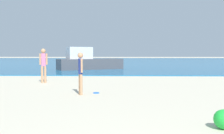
{
  "coord_description": "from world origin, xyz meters",
  "views": [
    {
      "loc": [
        -0.2,
        -0.95,
        1.51
      ],
      "look_at": [
        -0.48,
        8.98,
        0.95
      ],
      "focal_mm": 38.67,
      "sensor_mm": 36.0,
      "label": 1
    }
  ],
  "objects_px": {
    "person_standing": "(80,71)",
    "person_distant": "(44,63)",
    "frisbee": "(96,93)",
    "boat_near": "(88,62)",
    "beach_ball": "(224,119)"
  },
  "relations": [
    {
      "from": "person_distant",
      "to": "boat_near",
      "type": "distance_m",
      "value": 9.9
    },
    {
      "from": "person_standing",
      "to": "frisbee",
      "type": "distance_m",
      "value": 1.08
    },
    {
      "from": "frisbee",
      "to": "beach_ball",
      "type": "xyz_separation_m",
      "value": [
        2.95,
        -4.26,
        0.18
      ]
    },
    {
      "from": "person_distant",
      "to": "beach_ball",
      "type": "height_order",
      "value": "person_distant"
    },
    {
      "from": "person_standing",
      "to": "frisbee",
      "type": "bearing_deg",
      "value": 97.46
    },
    {
      "from": "boat_near",
      "to": "beach_ball",
      "type": "distance_m",
      "value": 17.91
    },
    {
      "from": "person_standing",
      "to": "frisbee",
      "type": "xyz_separation_m",
      "value": [
        0.53,
        0.37,
        -0.87
      ]
    },
    {
      "from": "frisbee",
      "to": "beach_ball",
      "type": "bearing_deg",
      "value": -55.24
    },
    {
      "from": "person_standing",
      "to": "person_distant",
      "type": "distance_m",
      "value": 4.26
    },
    {
      "from": "frisbee",
      "to": "boat_near",
      "type": "relative_size",
      "value": 0.04
    },
    {
      "from": "person_distant",
      "to": "person_standing",
      "type": "bearing_deg",
      "value": 107.38
    },
    {
      "from": "frisbee",
      "to": "person_distant",
      "type": "xyz_separation_m",
      "value": [
        -2.98,
        3.12,
        0.99
      ]
    },
    {
      "from": "boat_near",
      "to": "beach_ball",
      "type": "relative_size",
      "value": 15.49
    },
    {
      "from": "person_distant",
      "to": "boat_near",
      "type": "height_order",
      "value": "boat_near"
    },
    {
      "from": "person_standing",
      "to": "boat_near",
      "type": "distance_m",
      "value": 13.4
    }
  ]
}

